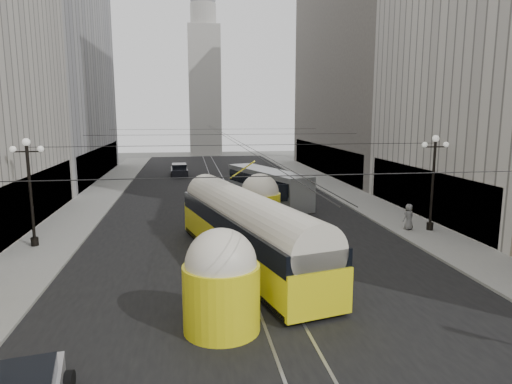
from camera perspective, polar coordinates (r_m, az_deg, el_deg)
name	(u,v)px	position (r m, az deg, el deg)	size (l,w,h in m)	color
road	(226,198)	(43.22, -3.78, -0.75)	(20.00, 85.00, 0.02)	black
sidewalk_left	(101,194)	(47.30, -18.79, -0.25)	(4.00, 72.00, 0.15)	gray
sidewalk_right	(336,188)	(49.01, 9.99, 0.47)	(4.00, 72.00, 0.15)	gray
rail_left	(218,198)	(43.17, -4.77, -0.78)	(0.12, 85.00, 0.04)	gray
rail_right	(234,198)	(43.29, -2.79, -0.73)	(0.12, 85.00, 0.04)	gray
building_left_far	(42,57)	(60.50, -25.23, 14.99)	(12.60, 28.60, 28.60)	#999999
building_right_far	(370,47)	(62.97, 14.08, 17.21)	(12.60, 32.60, 32.60)	#514C47
distant_tower	(204,76)	(90.19, -6.48, 14.26)	(6.00, 6.00, 31.36)	#B2AFA8
lamppost_left_mid	(30,186)	(29.61, -26.41, 0.67)	(1.86, 0.44, 6.37)	black
lamppost_right_mid	(433,177)	(32.41, 21.27, 1.74)	(1.86, 0.44, 6.37)	black
catenary	(227,136)	(41.54, -3.60, 6.99)	(25.00, 72.00, 0.23)	black
streetcar	(246,229)	(24.04, -1.20, -4.66)	(6.56, 17.42, 3.92)	yellow
city_bus	(268,185)	(40.80, 1.45, 0.92)	(6.04, 11.97, 2.93)	#A4A8A9
sedan_white_far	(248,173)	(56.35, -1.06, 2.39)	(2.67, 4.60, 1.36)	silver
sedan_dark_far	(179,170)	(59.06, -9.58, 2.68)	(2.24, 5.01, 1.56)	black
pedestrian_sidewalk_right	(409,217)	(32.49, 18.54, -2.95)	(0.86, 0.53, 1.76)	slate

